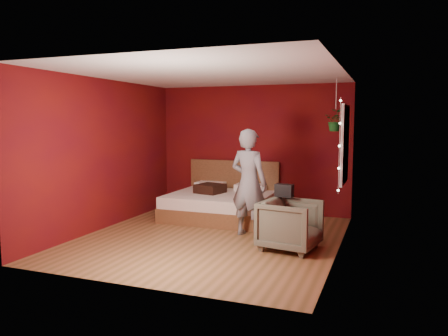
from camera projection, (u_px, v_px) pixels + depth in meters
floor at (211, 238)px, 7.03m from camera, size 4.50×4.50×0.00m
room_walls at (210, 133)px, 6.86m from camera, size 4.04×4.54×2.62m
window at (345, 144)px, 7.02m from camera, size 0.05×0.97×1.27m
fairy_lights at (339, 146)px, 6.54m from camera, size 0.04×0.04×1.45m
bed at (222, 203)px, 8.50m from camera, size 1.93×1.64×1.06m
person at (249, 183)px, 7.07m from camera, size 0.72×0.56×1.75m
armchair at (290, 225)px, 6.35m from camera, size 0.91×0.89×0.73m
handbag at (284, 190)px, 6.59m from camera, size 0.29×0.17×0.19m
throw_pillow at (210, 189)px, 8.50m from camera, size 0.58×0.58×0.17m
hanging_plant at (336, 120)px, 7.46m from camera, size 0.39×0.36×0.90m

